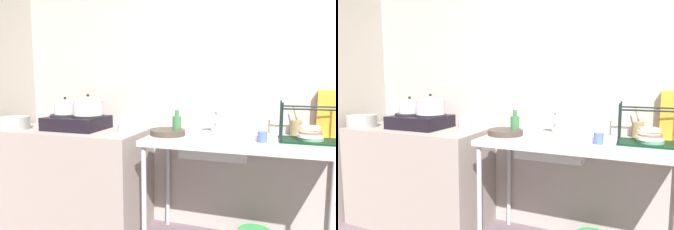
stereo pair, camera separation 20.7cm
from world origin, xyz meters
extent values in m
cube|color=#AA9F99|center=(0.00, 1.64, 1.21)|extent=(5.50, 0.10, 2.43)
cube|color=gray|center=(-1.65, 1.27, 0.44)|extent=(1.24, 0.63, 0.88)
cube|color=#B6B9B9|center=(-0.22, 1.27, 0.86)|extent=(1.40, 0.63, 0.04)
cylinder|color=#BDB6BD|center=(-0.88, 1.00, 0.42)|extent=(0.04, 0.04, 0.84)
cylinder|color=#B3BDBF|center=(-0.88, 1.55, 0.42)|extent=(0.04, 0.04, 0.84)
cylinder|color=#B5B4B6|center=(0.44, 1.55, 0.42)|extent=(0.04, 0.04, 0.84)
cube|color=black|center=(-1.62, 1.27, 0.94)|extent=(0.48, 0.39, 0.11)
cylinder|color=black|center=(-1.74, 1.27, 1.00)|extent=(0.26, 0.26, 0.02)
cylinder|color=black|center=(-1.51, 1.27, 1.00)|extent=(0.26, 0.26, 0.02)
cylinder|color=silver|center=(-1.74, 1.27, 1.06)|extent=(0.18, 0.18, 0.10)
cone|color=beige|center=(-1.74, 1.27, 1.12)|extent=(0.19, 0.19, 0.03)
sphere|color=black|center=(-1.74, 1.27, 1.15)|extent=(0.02, 0.02, 0.02)
cylinder|color=silver|center=(-1.51, 1.27, 1.07)|extent=(0.25, 0.25, 0.12)
cone|color=silver|center=(-1.51, 1.27, 1.15)|extent=(0.25, 0.25, 0.03)
sphere|color=black|center=(-1.51, 1.27, 1.18)|extent=(0.02, 0.02, 0.02)
cylinder|color=#9C9C9A|center=(-2.15, 1.10, 0.94)|extent=(0.26, 0.26, 0.11)
cylinder|color=beige|center=(-1.17, 1.28, 0.92)|extent=(0.12, 0.12, 0.07)
cone|color=beige|center=(-1.17, 1.28, 1.00)|extent=(0.11, 0.11, 0.09)
cube|color=#B6B9B9|center=(-0.41, 1.25, 0.82)|extent=(0.47, 0.33, 0.13)
cylinder|color=#B6B9B9|center=(-0.44, 1.44, 0.97)|extent=(0.02, 0.02, 0.17)
torus|color=#B6B9B9|center=(-0.44, 1.39, 1.06)|extent=(0.13, 0.02, 0.13)
cylinder|color=#3E342C|center=(-0.78, 1.25, 0.90)|extent=(0.28, 0.28, 0.04)
cylinder|color=black|center=(0.04, 1.20, 1.02)|extent=(0.01, 0.01, 0.28)
cylinder|color=black|center=(0.04, 1.44, 1.02)|extent=(0.01, 0.01, 0.28)
cylinder|color=black|center=(0.23, 1.20, 1.12)|extent=(0.38, 0.01, 0.01)
cylinder|color=black|center=(0.23, 1.44, 1.12)|extent=(0.38, 0.01, 0.01)
cube|color=black|center=(0.23, 1.32, 0.89)|extent=(0.40, 0.26, 0.01)
cylinder|color=#5F9372|center=(0.24, 1.32, 0.91)|extent=(0.17, 0.17, 0.02)
cylinder|color=white|center=(0.23, 1.31, 0.93)|extent=(0.16, 0.16, 0.02)
cylinder|color=#B74F4D|center=(0.23, 1.32, 0.94)|extent=(0.15, 0.15, 0.02)
cylinder|color=beige|center=(0.22, 1.33, 0.96)|extent=(0.14, 0.14, 0.02)
cylinder|color=white|center=(0.23, 1.31, 0.98)|extent=(0.13, 0.13, 0.02)
cylinder|color=#475FAD|center=(-0.08, 1.20, 0.92)|extent=(0.07, 0.07, 0.07)
cylinder|color=white|center=(-0.10, 1.26, 0.90)|extent=(0.11, 0.11, 0.04)
cylinder|color=#36693C|center=(-0.72, 1.30, 0.95)|extent=(0.07, 0.07, 0.14)
cylinder|color=#36693C|center=(-0.72, 1.30, 1.05)|extent=(0.03, 0.03, 0.05)
cube|color=orange|center=(0.38, 1.53, 1.06)|extent=(0.18, 0.08, 0.35)
cylinder|color=olive|center=(0.16, 1.53, 0.94)|extent=(0.08, 0.08, 0.12)
cylinder|color=olive|center=(0.16, 1.53, 1.01)|extent=(0.06, 0.01, 0.18)
camera|label=1|loc=(-0.07, -0.90, 1.30)|focal=31.60mm
camera|label=2|loc=(0.12, -0.83, 1.30)|focal=31.60mm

